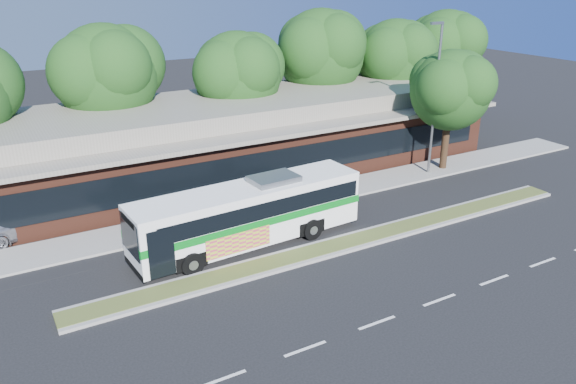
% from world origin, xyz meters
% --- Properties ---
extents(ground, '(120.00, 120.00, 0.00)m').
position_xyz_m(ground, '(0.00, 0.00, 0.00)').
color(ground, black).
rests_on(ground, ground).
extents(median_strip, '(26.00, 1.10, 0.15)m').
position_xyz_m(median_strip, '(0.00, 0.60, 0.07)').
color(median_strip, '#3D5222').
rests_on(median_strip, ground).
extents(sidewalk, '(44.00, 2.60, 0.12)m').
position_xyz_m(sidewalk, '(0.00, 6.40, 0.06)').
color(sidewalk, gray).
rests_on(sidewalk, ground).
extents(plaza_building, '(33.20, 11.20, 4.45)m').
position_xyz_m(plaza_building, '(0.00, 12.99, 2.13)').
color(plaza_building, '#4F2418').
rests_on(plaza_building, ground).
extents(lamp_post, '(0.93, 0.18, 9.07)m').
position_xyz_m(lamp_post, '(9.56, 6.00, 4.90)').
color(lamp_post, slate).
rests_on(lamp_post, ground).
extents(tree_bg_b, '(6.69, 6.00, 9.00)m').
position_xyz_m(tree_bg_b, '(-6.57, 16.14, 6.14)').
color(tree_bg_b, black).
rests_on(tree_bg_b, ground).
extents(tree_bg_c, '(6.24, 5.60, 8.26)m').
position_xyz_m(tree_bg_c, '(1.40, 15.13, 5.59)').
color(tree_bg_c, black).
rests_on(tree_bg_c, ground).
extents(tree_bg_d, '(6.91, 6.20, 9.37)m').
position_xyz_m(tree_bg_d, '(8.45, 16.15, 6.42)').
color(tree_bg_d, black).
rests_on(tree_bg_d, ground).
extents(tree_bg_e, '(6.47, 5.80, 8.50)m').
position_xyz_m(tree_bg_e, '(14.42, 15.14, 5.74)').
color(tree_bg_e, black).
rests_on(tree_bg_e, ground).
extents(tree_bg_f, '(6.69, 6.00, 8.92)m').
position_xyz_m(tree_bg_f, '(20.43, 16.14, 6.06)').
color(tree_bg_f, black).
rests_on(tree_bg_f, ground).
extents(transit_bus, '(11.03, 3.04, 3.06)m').
position_xyz_m(transit_bus, '(-4.18, 2.85, 1.70)').
color(transit_bus, white).
rests_on(transit_bus, ground).
extents(sedan, '(5.46, 3.92, 1.47)m').
position_xyz_m(sedan, '(-13.26, 9.12, 0.73)').
color(sedan, '#B9BAC0').
rests_on(sedan, ground).
extents(sidewalk_tree, '(5.41, 4.85, 7.46)m').
position_xyz_m(sidewalk_tree, '(11.35, 6.32, 5.14)').
color(sidewalk_tree, black).
rests_on(sidewalk_tree, ground).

